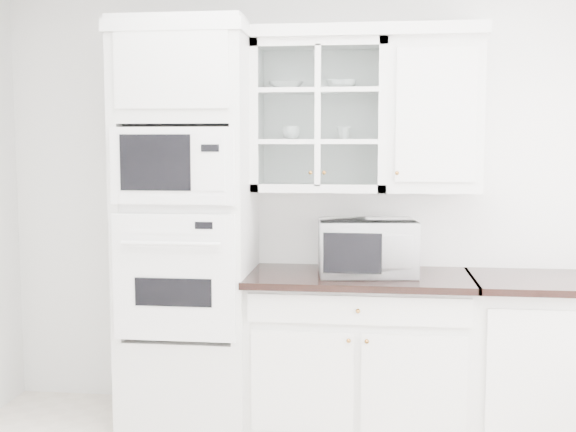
# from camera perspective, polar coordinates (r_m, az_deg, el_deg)

# --- Properties ---
(room_shell) EXTENTS (4.00, 3.50, 2.70)m
(room_shell) POSITION_cam_1_polar(r_m,az_deg,el_deg) (3.24, 0.46, 7.31)
(room_shell) COLOR white
(room_shell) RESTS_ON ground
(oven_column) EXTENTS (0.76, 0.68, 2.40)m
(oven_column) POSITION_cam_1_polar(r_m,az_deg,el_deg) (4.38, -7.90, -0.71)
(oven_column) COLOR silver
(oven_column) RESTS_ON ground
(base_cabinet_run) EXTENTS (1.32, 0.67, 0.92)m
(base_cabinet_run) POSITION_cam_1_polar(r_m,az_deg,el_deg) (4.42, 5.61, -10.40)
(base_cabinet_run) COLOR silver
(base_cabinet_run) RESTS_ON ground
(extra_base_cabinet) EXTENTS (0.72, 0.67, 0.92)m
(extra_base_cabinet) POSITION_cam_1_polar(r_m,az_deg,el_deg) (4.51, 18.62, -10.33)
(extra_base_cabinet) COLOR silver
(extra_base_cabinet) RESTS_ON ground
(upper_cabinet_glass) EXTENTS (0.80, 0.33, 0.90)m
(upper_cabinet_glass) POSITION_cam_1_polar(r_m,az_deg,el_deg) (4.39, 2.53, 7.85)
(upper_cabinet_glass) COLOR silver
(upper_cabinet_glass) RESTS_ON room_shell
(upper_cabinet_solid) EXTENTS (0.55, 0.33, 0.90)m
(upper_cabinet_solid) POSITION_cam_1_polar(r_m,az_deg,el_deg) (4.39, 11.43, 7.74)
(upper_cabinet_solid) COLOR silver
(upper_cabinet_solid) RESTS_ON room_shell
(crown_molding) EXTENTS (2.14, 0.38, 0.07)m
(crown_molding) POSITION_cam_1_polar(r_m,az_deg,el_deg) (4.42, 1.14, 14.16)
(crown_molding) COLOR white
(crown_molding) RESTS_ON room_shell
(countertop_microwave) EXTENTS (0.61, 0.53, 0.32)m
(countertop_microwave) POSITION_cam_1_polar(r_m,az_deg,el_deg) (4.28, 6.23, -2.44)
(countertop_microwave) COLOR white
(countertop_microwave) RESTS_ON base_cabinet_run
(bowl_a) EXTENTS (0.22, 0.22, 0.05)m
(bowl_a) POSITION_cam_1_polar(r_m,az_deg,el_deg) (4.43, -0.13, 10.24)
(bowl_a) COLOR white
(bowl_a) RESTS_ON upper_cabinet_glass
(bowl_b) EXTENTS (0.20, 0.20, 0.06)m
(bowl_b) POSITION_cam_1_polar(r_m,az_deg,el_deg) (4.39, 4.24, 10.30)
(bowl_b) COLOR white
(bowl_b) RESTS_ON upper_cabinet_glass
(cup_a) EXTENTS (0.13, 0.13, 0.08)m
(cup_a) POSITION_cam_1_polar(r_m,az_deg,el_deg) (4.39, 0.26, 6.57)
(cup_a) COLOR white
(cup_a) RESTS_ON upper_cabinet_glass
(cup_b) EXTENTS (0.10, 0.10, 0.08)m
(cup_b) POSITION_cam_1_polar(r_m,az_deg,el_deg) (4.39, 4.47, 6.53)
(cup_b) COLOR white
(cup_b) RESTS_ON upper_cabinet_glass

